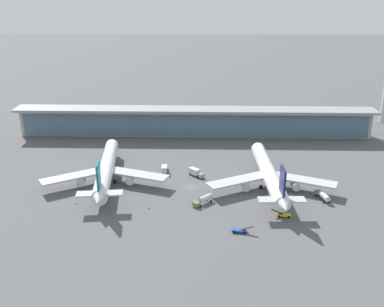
% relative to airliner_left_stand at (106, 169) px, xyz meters
% --- Properties ---
extents(ground_plane, '(1200.00, 1200.00, 0.00)m').
position_rel_airliner_left_stand_xyz_m(ground_plane, '(34.28, -4.01, -5.54)').
color(ground_plane, '#515154').
extents(airliner_left_stand, '(50.47, 66.03, 17.58)m').
position_rel_airliner_left_stand_xyz_m(airliner_left_stand, '(0.00, 0.00, 0.00)').
color(airliner_left_stand, white).
rests_on(airliner_left_stand, ground).
extents(airliner_centre_stand, '(50.75, 66.00, 17.58)m').
position_rel_airliner_left_stand_xyz_m(airliner_centre_stand, '(65.01, -3.00, 0.00)').
color(airliner_centre_stand, white).
rests_on(airliner_centre_stand, ground).
extents(service_truck_near_nose_yellow, '(6.91, 2.36, 2.70)m').
position_rel_airliner_left_stand_xyz_m(service_truck_near_nose_yellow, '(66.90, -27.55, -4.73)').
color(service_truck_near_nose_yellow, yellow).
rests_on(service_truck_near_nose_yellow, ground).
extents(service_truck_under_wing_grey, '(6.78, 6.80, 3.10)m').
position_rel_airliner_left_stand_xyz_m(service_truck_under_wing_grey, '(35.91, 7.12, -3.84)').
color(service_truck_under_wing_grey, gray).
rests_on(service_truck_under_wing_grey, ground).
extents(service_truck_mid_apron_olive, '(7.55, 7.79, 2.95)m').
position_rel_airliner_left_stand_xyz_m(service_truck_mid_apron_olive, '(39.31, -18.42, -3.83)').
color(service_truck_mid_apron_olive, olive).
rests_on(service_truck_mid_apron_olive, ground).
extents(service_truck_by_tail_grey, '(4.34, 8.89, 2.95)m').
position_rel_airliner_left_stand_xyz_m(service_truck_by_tail_grey, '(83.76, -13.85, -3.83)').
color(service_truck_by_tail_grey, gray).
rests_on(service_truck_by_tail_grey, ground).
extents(service_truck_on_taxiway_grey, '(2.76, 7.43, 3.10)m').
position_rel_airliner_left_stand_xyz_m(service_truck_on_taxiway_grey, '(22.51, 10.67, -3.84)').
color(service_truck_on_taxiway_grey, gray).
rests_on(service_truck_on_taxiway_grey, ground).
extents(service_truck_at_far_stand_blue, '(6.92, 2.48, 2.70)m').
position_rel_airliner_left_stand_xyz_m(service_truck_at_far_stand_blue, '(51.22, -38.48, -4.73)').
color(service_truck_at_far_stand_blue, '#234C9E').
rests_on(service_truck_at_far_stand_blue, ground).
extents(terminal_building, '(187.15, 12.80, 15.20)m').
position_rel_airliner_left_stand_xyz_m(terminal_building, '(34.28, 61.26, 2.33)').
color(terminal_building, '#B2ADA3').
rests_on(terminal_building, ground).
extents(safety_cone_alpha, '(0.62, 0.62, 0.70)m').
position_rel_airliner_left_stand_xyz_m(safety_cone_alpha, '(3.89, -19.52, -5.22)').
color(safety_cone_alpha, orange).
rests_on(safety_cone_alpha, ground).
extents(safety_cone_bravo, '(0.62, 0.62, 0.70)m').
position_rel_airliner_left_stand_xyz_m(safety_cone_bravo, '(-7.19, -20.07, -5.22)').
color(safety_cone_bravo, orange).
rests_on(safety_cone_bravo, ground).
extents(safety_cone_charlie, '(0.62, 0.62, 0.70)m').
position_rel_airliner_left_stand_xyz_m(safety_cone_charlie, '(19.86, -22.94, -5.22)').
color(safety_cone_charlie, orange).
rests_on(safety_cone_charlie, ground).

